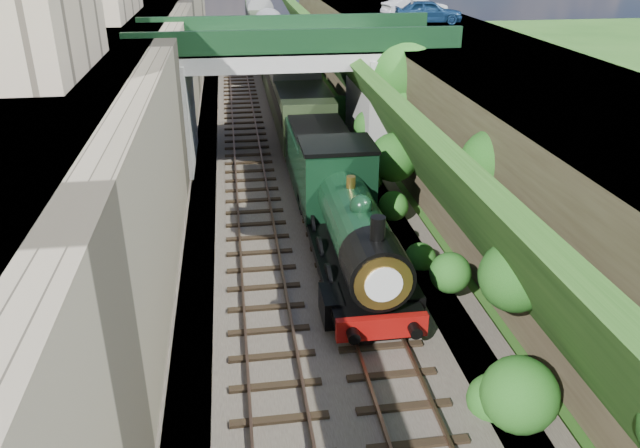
% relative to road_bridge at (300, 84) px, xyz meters
% --- Properties ---
extents(trackbed, '(10.00, 90.00, 0.20)m').
position_rel_road_bridge_xyz_m(trackbed, '(-0.94, -4.00, -3.98)').
color(trackbed, '#473F38').
rests_on(trackbed, ground).
extents(retaining_wall, '(1.00, 90.00, 7.00)m').
position_rel_road_bridge_xyz_m(retaining_wall, '(-6.44, -4.00, -0.58)').
color(retaining_wall, '#756B56').
rests_on(retaining_wall, ground).
extents(street_plateau_left, '(6.00, 90.00, 7.00)m').
position_rel_road_bridge_xyz_m(street_plateau_left, '(-9.94, -4.00, -0.58)').
color(street_plateau_left, '#262628').
rests_on(street_plateau_left, ground).
extents(street_plateau_right, '(8.00, 90.00, 6.25)m').
position_rel_road_bridge_xyz_m(street_plateau_right, '(8.56, -4.00, -0.95)').
color(street_plateau_right, '#262628').
rests_on(street_plateau_right, ground).
extents(embankment_slope, '(4.55, 90.00, 6.41)m').
position_rel_road_bridge_xyz_m(embankment_slope, '(3.95, -5.29, -1.49)').
color(embankment_slope, '#1E4714').
rests_on(embankment_slope, ground).
extents(track_left, '(2.50, 90.00, 0.20)m').
position_rel_road_bridge_xyz_m(track_left, '(-2.94, -4.00, -3.83)').
color(track_left, black).
rests_on(track_left, trackbed).
extents(track_right, '(2.50, 90.00, 0.20)m').
position_rel_road_bridge_xyz_m(track_right, '(0.26, -4.00, -3.83)').
color(track_right, black).
rests_on(track_right, trackbed).
extents(road_bridge, '(16.00, 6.40, 7.25)m').
position_rel_road_bridge_xyz_m(road_bridge, '(0.00, 0.00, 0.00)').
color(road_bridge, gray).
rests_on(road_bridge, ground).
extents(building_near, '(4.00, 8.00, 4.00)m').
position_rel_road_bridge_xyz_m(building_near, '(-10.44, -10.00, 4.92)').
color(building_near, gray).
rests_on(building_near, street_plateau_left).
extents(tree, '(3.60, 3.80, 6.60)m').
position_rel_road_bridge_xyz_m(tree, '(4.97, -2.44, 0.57)').
color(tree, black).
rests_on(tree, ground).
extents(car_blue, '(4.31, 2.18, 1.41)m').
position_rel_road_bridge_xyz_m(car_blue, '(8.62, 5.95, 2.88)').
color(car_blue, navy).
rests_on(car_blue, street_plateau_right).
extents(car_silver, '(4.43, 2.23, 1.40)m').
position_rel_road_bridge_xyz_m(car_silver, '(8.51, 8.56, 2.87)').
color(car_silver, silver).
rests_on(car_silver, street_plateau_right).
extents(locomotive, '(3.10, 10.22, 3.83)m').
position_rel_road_bridge_xyz_m(locomotive, '(0.26, -13.19, -2.18)').
color(locomotive, black).
rests_on(locomotive, trackbed).
extents(tender, '(2.70, 6.00, 3.05)m').
position_rel_road_bridge_xyz_m(tender, '(0.26, -5.83, -2.46)').
color(tender, black).
rests_on(tender, trackbed).
extents(coach_front, '(2.90, 18.00, 3.70)m').
position_rel_road_bridge_xyz_m(coach_front, '(0.26, 6.77, -2.03)').
color(coach_front, black).
rests_on(coach_front, trackbed).
extents(coach_middle, '(2.90, 18.00, 3.70)m').
position_rel_road_bridge_xyz_m(coach_middle, '(0.26, 25.57, -2.03)').
color(coach_middle, black).
rests_on(coach_middle, trackbed).
extents(coach_rear, '(2.90, 18.00, 3.70)m').
position_rel_road_bridge_xyz_m(coach_rear, '(0.26, 44.37, -2.03)').
color(coach_rear, black).
rests_on(coach_rear, trackbed).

